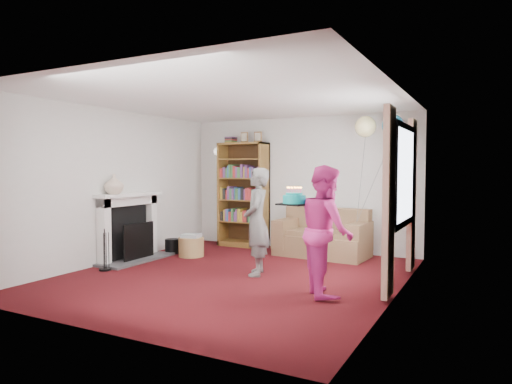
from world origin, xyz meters
The scene contains 16 objects.
ground centered at (0.00, 0.00, 0.00)m, with size 5.00×5.00×0.00m, color black.
wall_back centered at (0.00, 2.51, 1.25)m, with size 4.50×0.02×2.50m, color silver.
wall_left centered at (-2.26, 0.00, 1.25)m, with size 0.02×5.00×2.50m, color silver.
wall_right centered at (2.26, 0.00, 1.25)m, with size 0.02×5.00×2.50m, color silver.
ceiling centered at (0.00, 0.00, 2.50)m, with size 4.50×5.00×0.01m, color white.
fireplace centered at (-2.09, 0.19, 0.51)m, with size 0.55×1.80×1.12m.
window_bay centered at (2.21, 0.60, 1.20)m, with size 0.14×2.02×2.20m.
wall_sconce centered at (-1.75, 2.36, 1.88)m, with size 0.16×0.23×0.16m.
bookcase centered at (-1.11, 2.30, 0.99)m, with size 0.96×0.42×2.25m.
sofa centered at (0.62, 2.07, 0.32)m, with size 1.57×0.83×0.83m.
wicker_basket centered at (-1.40, 0.93, 0.18)m, with size 0.44×0.44×0.39m.
person_striped centered at (0.26, 0.24, 0.77)m, with size 0.56×0.37×1.55m, color black.
person_magenta centered at (1.48, -0.29, 0.79)m, with size 0.77×0.60×1.58m, color #CE2982.
birthday_cake centered at (1.09, -0.38, 1.16)m, with size 0.34×0.34×0.22m.
balloons centered at (1.60, 1.93, 2.22)m, with size 0.79×0.35×1.75m.
mantel_vase centered at (-2.12, -0.15, 1.29)m, with size 0.31×0.31×0.32m, color beige.
Camera 1 is at (3.26, -5.55, 1.54)m, focal length 32.00 mm.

